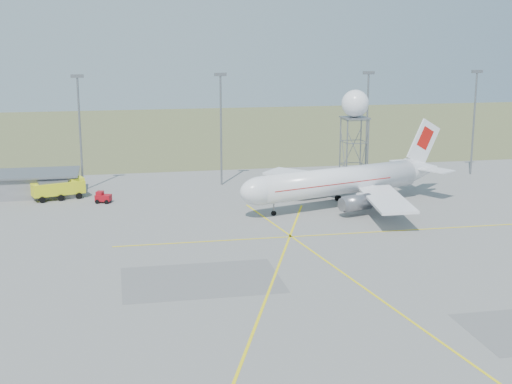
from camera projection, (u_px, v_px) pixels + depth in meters
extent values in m
plane|color=gray|center=(420.00, 317.00, 70.80)|extent=(400.00, 400.00, 0.00)
cube|color=#62703E|center=(218.00, 130.00, 204.74)|extent=(400.00, 120.00, 0.03)
cube|color=gray|center=(23.00, 185.00, 123.07)|extent=(18.00, 9.00, 3.60)
cube|color=slate|center=(22.00, 174.00, 122.64)|extent=(19.00, 10.00, 0.30)
cylinder|color=slate|center=(80.00, 135.00, 125.08)|extent=(0.36, 0.36, 20.00)
cube|color=slate|center=(77.00, 76.00, 122.84)|extent=(2.20, 0.50, 0.60)
cylinder|color=slate|center=(221.00, 131.00, 129.84)|extent=(0.36, 0.36, 20.00)
cube|color=slate|center=(220.00, 74.00, 127.60)|extent=(2.20, 0.50, 0.60)
cylinder|color=slate|center=(367.00, 127.00, 135.17)|extent=(0.36, 0.36, 20.00)
cube|color=slate|center=(369.00, 73.00, 132.93)|extent=(2.20, 0.50, 0.60)
cylinder|color=slate|center=(474.00, 124.00, 139.36)|extent=(0.36, 0.36, 20.00)
cube|color=slate|center=(477.00, 71.00, 137.11)|extent=(2.20, 0.50, 0.60)
cylinder|color=white|center=(339.00, 181.00, 114.60)|extent=(28.61, 13.03, 4.41)
ellipsoid|color=white|center=(261.00, 191.00, 107.77)|extent=(8.07, 6.37, 4.41)
cube|color=black|center=(254.00, 187.00, 107.00)|extent=(2.34, 2.82, 1.08)
cone|color=white|center=(422.00, 169.00, 122.92)|extent=(7.65, 6.23, 4.41)
cube|color=white|center=(423.00, 143.00, 121.90)|extent=(6.82, 2.49, 8.29)
cube|color=red|center=(425.00, 138.00, 121.84)|extent=(3.73, 1.53, 4.25)
cube|color=white|center=(406.00, 163.00, 125.54)|extent=(5.22, 6.85, 0.20)
cube|color=white|center=(434.00, 170.00, 119.53)|extent=(5.22, 6.85, 0.20)
cube|color=white|center=(313.00, 176.00, 124.07)|extent=(16.05, 16.36, 0.40)
cube|color=white|center=(386.00, 199.00, 107.18)|extent=(7.70, 18.20, 0.40)
cylinder|color=slate|center=(311.00, 187.00, 119.97)|extent=(5.18, 3.84, 2.53)
cylinder|color=slate|center=(357.00, 203.00, 109.09)|extent=(5.18, 3.84, 2.53)
cube|color=red|center=(327.00, 182.00, 113.52)|extent=(22.34, 11.03, 0.13)
cylinder|color=black|center=(274.00, 212.00, 109.63)|extent=(0.97, 0.97, 0.99)
cube|color=black|center=(349.00, 202.00, 116.46)|extent=(3.09, 6.63, 0.99)
cylinder|color=slate|center=(349.00, 199.00, 116.35)|extent=(0.33, 0.33, 1.98)
cylinder|color=slate|center=(347.00, 155.00, 126.14)|extent=(0.23, 0.23, 12.70)
cylinder|color=slate|center=(368.00, 154.00, 126.88)|extent=(0.23, 0.23, 12.70)
cylinder|color=slate|center=(360.00, 151.00, 130.62)|extent=(0.23, 0.23, 12.70)
cylinder|color=slate|center=(340.00, 151.00, 129.87)|extent=(0.23, 0.23, 12.70)
cube|color=slate|center=(355.00, 118.00, 126.98)|extent=(4.51, 4.51, 0.24)
sphere|color=white|center=(355.00, 103.00, 126.42)|extent=(4.88, 4.88, 4.88)
cube|color=yellow|center=(58.00, 188.00, 120.16)|extent=(9.11, 5.40, 2.11)
cube|color=yellow|center=(76.00, 181.00, 121.43)|extent=(3.02, 3.27, 1.34)
cube|color=black|center=(80.00, 180.00, 121.73)|extent=(0.86, 2.40, 0.96)
cube|color=slate|center=(52.00, 181.00, 119.42)|extent=(5.28, 3.67, 0.38)
cube|color=#A30B15|center=(103.00, 198.00, 117.85)|extent=(2.85, 2.27, 1.02)
cube|color=#A30B15|center=(100.00, 193.00, 117.74)|extent=(1.39, 1.60, 0.56)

